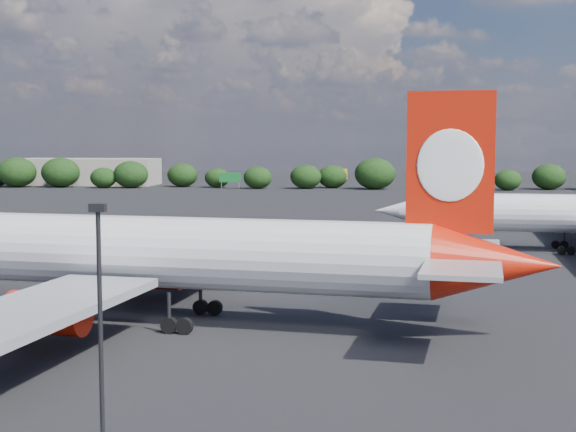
# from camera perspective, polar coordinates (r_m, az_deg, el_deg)

# --- Properties ---
(ground) EXTENTS (500.00, 500.00, 0.00)m
(ground) POSITION_cam_1_polar(r_m,az_deg,el_deg) (107.56, -5.74, -1.78)
(ground) COLOR black
(ground) RESTS_ON ground
(qantas_airliner) EXTENTS (50.91, 48.54, 16.61)m
(qantas_airliner) POSITION_cam_1_polar(r_m,az_deg,el_deg) (58.84, -7.62, -2.76)
(qantas_airliner) COLOR silver
(qantas_airliner) RESTS_ON ground
(china_southern_airliner) EXTENTS (45.26, 43.07, 14.76)m
(china_southern_airliner) POSITION_cam_1_polar(r_m,az_deg,el_deg) (101.85, 19.48, 0.08)
(china_southern_airliner) COLOR silver
(china_southern_airliner) RESTS_ON ground
(apron_lamp_post) EXTENTS (0.55, 0.30, 11.24)m
(apron_lamp_post) POSITION_cam_1_polar(r_m,az_deg,el_deg) (28.26, -13.16, -9.23)
(apron_lamp_post) COLOR black
(apron_lamp_post) RESTS_ON ground
(terminal_building) EXTENTS (42.00, 16.00, 8.00)m
(terminal_building) POSITION_cam_1_polar(r_m,az_deg,el_deg) (252.12, -14.06, 3.08)
(terminal_building) COLOR gray
(terminal_building) RESTS_ON ground
(highway_sign) EXTENTS (6.00, 0.30, 4.50)m
(highway_sign) POSITION_cam_1_polar(r_m,az_deg,el_deg) (224.26, -4.14, 2.74)
(highway_sign) COLOR #136326
(highway_sign) RESTS_ON ground
(billboard_yellow) EXTENTS (5.00, 0.30, 5.50)m
(billboard_yellow) POSITION_cam_1_polar(r_m,az_deg,el_deg) (226.84, 3.62, 2.96)
(billboard_yellow) COLOR gold
(billboard_yellow) RESTS_ON ground
(horizon_treeline) EXTENTS (201.54, 15.15, 9.00)m
(horizon_treeline) POSITION_cam_1_polar(r_m,az_deg,el_deg) (224.36, 3.70, 2.94)
(horizon_treeline) COLOR black
(horizon_treeline) RESTS_ON ground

